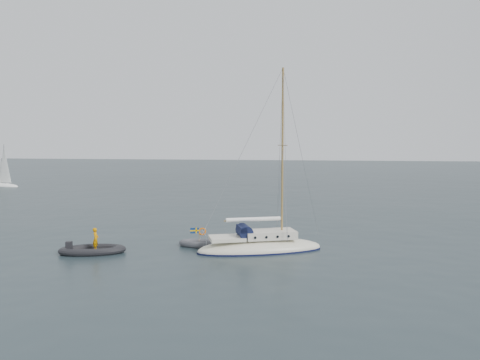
# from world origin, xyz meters

# --- Properties ---
(ground) EXTENTS (300.00, 300.00, 0.00)m
(ground) POSITION_xyz_m (0.00, 0.00, 0.00)
(ground) COLOR black
(ground) RESTS_ON ground
(sailboat) EXTENTS (8.45, 2.53, 12.03)m
(sailboat) POSITION_xyz_m (-0.34, -0.59, 0.91)
(sailboat) COLOR white
(sailboat) RESTS_ON ground
(dinghy) EXTENTS (3.01, 1.36, 0.43)m
(dinghy) POSITION_xyz_m (-4.38, 0.04, 0.19)
(dinghy) COLOR #505156
(dinghy) RESTS_ON ground
(rib) EXTENTS (4.09, 1.86, 1.61)m
(rib) POSITION_xyz_m (-10.54, -2.91, 0.25)
(rib) COLOR black
(rib) RESTS_ON ground
(distant_yacht_c) EXTENTS (5.25, 2.80, 6.96)m
(distant_yacht_c) POSITION_xyz_m (-44.70, 35.94, 2.97)
(distant_yacht_c) COLOR white
(distant_yacht_c) RESTS_ON ground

